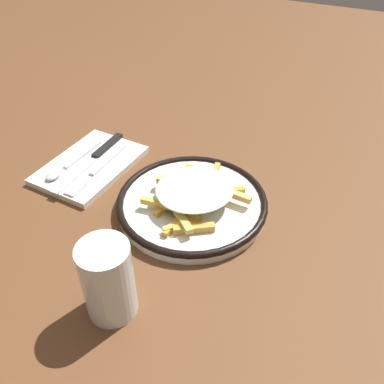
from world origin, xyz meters
TOP-DOWN VIEW (x-y plane):
  - ground_plane at (0.00, 0.00)m, footprint 2.60×2.60m
  - plate at (0.00, 0.00)m, footprint 0.26×0.26m
  - fries_heap at (-0.01, 0.01)m, footprint 0.18×0.19m
  - napkin at (0.23, -0.03)m, footprint 0.15×0.21m
  - fork at (0.20, -0.01)m, footprint 0.02×0.18m
  - knife at (0.23, -0.05)m, footprint 0.02×0.21m
  - spoon at (0.26, 0.01)m, footprint 0.03×0.15m
  - water_glass at (0.01, 0.23)m, footprint 0.07×0.07m

SIDE VIEW (x-z plane):
  - ground_plane at x=0.00m, z-range 0.00..0.00m
  - napkin at x=0.23m, z-range 0.00..0.01m
  - plate at x=0.00m, z-range 0.00..0.02m
  - fork at x=0.20m, z-range 0.01..0.02m
  - knife at x=0.23m, z-range 0.01..0.02m
  - spoon at x=0.26m, z-range 0.01..0.02m
  - fries_heap at x=-0.01m, z-range 0.02..0.06m
  - water_glass at x=0.01m, z-range 0.00..0.12m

